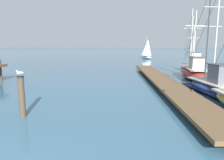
{
  "coord_description": "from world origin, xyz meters",
  "views": [
    {
      "loc": [
        3.02,
        -2.83,
        3.18
      ],
      "look_at": [
        2.38,
        7.62,
        1.4
      ],
      "focal_mm": 33.99,
      "sensor_mm": 36.0,
      "label": 1
    }
  ],
  "objects_px": {
    "fishing_boat_2": "(215,84)",
    "fishing_boat_5": "(194,72)",
    "perched_seagull": "(20,73)",
    "distant_sailboat": "(147,49)",
    "mooring_piling": "(22,96)",
    "fishing_boat_1": "(193,66)"
  },
  "relations": [
    {
      "from": "fishing_boat_2",
      "to": "perched_seagull",
      "type": "distance_m",
      "value": 11.76
    },
    {
      "from": "fishing_boat_1",
      "to": "fishing_boat_2",
      "type": "distance_m",
      "value": 10.75
    },
    {
      "from": "mooring_piling",
      "to": "perched_seagull",
      "type": "xyz_separation_m",
      "value": [
        0.0,
        0.0,
        1.02
      ]
    },
    {
      "from": "fishing_boat_2",
      "to": "fishing_boat_5",
      "type": "bearing_deg",
      "value": 86.6
    },
    {
      "from": "distant_sailboat",
      "to": "fishing_boat_1",
      "type": "bearing_deg",
      "value": -82.61
    },
    {
      "from": "fishing_boat_1",
      "to": "distant_sailboat",
      "type": "height_order",
      "value": "fishing_boat_1"
    },
    {
      "from": "fishing_boat_2",
      "to": "fishing_boat_5",
      "type": "xyz_separation_m",
      "value": [
        0.33,
        5.55,
        0.1
      ]
    },
    {
      "from": "fishing_boat_5",
      "to": "mooring_piling",
      "type": "relative_size",
      "value": 3.89
    },
    {
      "from": "perched_seagull",
      "to": "distant_sailboat",
      "type": "distance_m",
      "value": 39.53
    },
    {
      "from": "fishing_boat_1",
      "to": "fishing_boat_5",
      "type": "xyz_separation_m",
      "value": [
        -1.47,
        -5.05,
        0.03
      ]
    },
    {
      "from": "fishing_boat_5",
      "to": "mooring_piling",
      "type": "xyz_separation_m",
      "value": [
        -10.74,
        -10.86,
        0.23
      ]
    },
    {
      "from": "fishing_boat_1",
      "to": "mooring_piling",
      "type": "distance_m",
      "value": 20.05
    },
    {
      "from": "fishing_boat_5",
      "to": "fishing_boat_1",
      "type": "bearing_deg",
      "value": 73.78
    },
    {
      "from": "perched_seagull",
      "to": "distant_sailboat",
      "type": "bearing_deg",
      "value": 76.42
    },
    {
      "from": "fishing_boat_2",
      "to": "distant_sailboat",
      "type": "xyz_separation_m",
      "value": [
        -1.12,
        33.12,
        1.49
      ]
    },
    {
      "from": "perched_seagull",
      "to": "fishing_boat_5",
      "type": "bearing_deg",
      "value": 45.33
    },
    {
      "from": "fishing_boat_1",
      "to": "mooring_piling",
      "type": "relative_size",
      "value": 4.03
    },
    {
      "from": "fishing_boat_5",
      "to": "mooring_piling",
      "type": "bearing_deg",
      "value": -134.67
    },
    {
      "from": "fishing_boat_5",
      "to": "mooring_piling",
      "type": "distance_m",
      "value": 15.27
    },
    {
      "from": "fishing_boat_1",
      "to": "fishing_boat_5",
      "type": "relative_size",
      "value": 1.03
    },
    {
      "from": "fishing_boat_1",
      "to": "perched_seagull",
      "type": "distance_m",
      "value": 20.08
    },
    {
      "from": "mooring_piling",
      "to": "fishing_boat_5",
      "type": "bearing_deg",
      "value": 45.33
    }
  ]
}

